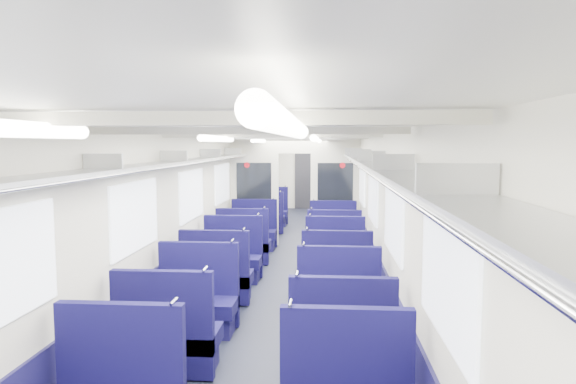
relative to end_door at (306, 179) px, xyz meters
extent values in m
cube|color=black|center=(0.00, -8.94, -1.00)|extent=(2.80, 18.00, 0.01)
cube|color=silver|center=(0.00, -8.94, 1.35)|extent=(2.80, 18.00, 0.01)
cube|color=beige|center=(-1.40, -8.94, 0.18)|extent=(0.02, 18.00, 2.35)
cube|color=#14113B|center=(-1.39, -8.94, -0.65)|extent=(0.03, 17.90, 0.70)
cube|color=beige|center=(1.40, -8.94, 0.18)|extent=(0.02, 18.00, 2.35)
cube|color=#14113B|center=(1.39, -8.94, -0.65)|extent=(0.03, 17.90, 0.70)
cube|color=beige|center=(0.00, 0.06, 0.18)|extent=(2.80, 0.02, 2.35)
cube|color=#B2B5BA|center=(-1.22, -8.94, 0.97)|extent=(0.34, 17.40, 0.04)
cylinder|color=silver|center=(-1.04, -8.94, 0.95)|extent=(0.02, 17.40, 0.02)
cube|color=#B2B5BA|center=(-1.22, -12.94, 1.05)|extent=(0.34, 0.03, 0.14)
cube|color=#B2B5BA|center=(-1.22, -10.94, 1.05)|extent=(0.34, 0.03, 0.14)
cube|color=#B2B5BA|center=(-1.22, -8.94, 1.05)|extent=(0.34, 0.03, 0.14)
cube|color=#B2B5BA|center=(-1.22, -6.94, 1.05)|extent=(0.34, 0.03, 0.14)
cube|color=#B2B5BA|center=(-1.22, -4.94, 1.05)|extent=(0.34, 0.03, 0.14)
cube|color=#B2B5BA|center=(-1.22, -2.94, 1.05)|extent=(0.34, 0.03, 0.14)
cube|color=#B2B5BA|center=(-1.22, -0.94, 1.05)|extent=(0.34, 0.03, 0.14)
cube|color=#B2B5BA|center=(1.22, -8.94, 0.97)|extent=(0.34, 17.40, 0.04)
cylinder|color=silver|center=(1.04, -8.94, 0.95)|extent=(0.02, 17.40, 0.02)
cube|color=#B2B5BA|center=(1.22, -14.94, 1.05)|extent=(0.34, 0.03, 0.14)
cube|color=#B2B5BA|center=(1.22, -12.94, 1.05)|extent=(0.34, 0.03, 0.14)
cube|color=#B2B5BA|center=(1.22, -10.94, 1.05)|extent=(0.34, 0.03, 0.14)
cube|color=#B2B5BA|center=(1.22, -8.94, 1.05)|extent=(0.34, 0.03, 0.14)
cube|color=#B2B5BA|center=(1.22, -6.94, 1.05)|extent=(0.34, 0.03, 0.14)
cube|color=#B2B5BA|center=(1.22, -4.94, 1.05)|extent=(0.34, 0.03, 0.14)
cube|color=#B2B5BA|center=(1.22, -2.94, 1.05)|extent=(0.34, 0.03, 0.14)
cube|color=#B2B5BA|center=(1.22, -0.94, 1.05)|extent=(0.34, 0.03, 0.14)
cube|color=white|center=(-1.38, -11.84, 0.42)|extent=(0.02, 1.30, 0.75)
cube|color=white|center=(-1.38, -9.54, 0.42)|extent=(0.02, 1.30, 0.75)
cube|color=white|center=(-1.38, -7.24, 0.42)|extent=(0.02, 1.30, 0.75)
cube|color=white|center=(-1.38, -4.44, 0.42)|extent=(0.02, 1.30, 0.75)
cube|color=white|center=(-1.38, -2.14, 0.42)|extent=(0.02, 1.30, 0.75)
cube|color=white|center=(1.38, -14.14, 0.42)|extent=(0.02, 1.30, 0.75)
cube|color=white|center=(1.38, -11.84, 0.42)|extent=(0.02, 1.30, 0.75)
cube|color=white|center=(1.38, -9.54, 0.42)|extent=(0.02, 1.30, 0.75)
cube|color=white|center=(1.38, -7.24, 0.42)|extent=(0.02, 1.30, 0.75)
cube|color=white|center=(1.38, -4.44, 0.42)|extent=(0.02, 1.30, 0.75)
cube|color=white|center=(1.38, -2.14, 0.42)|extent=(0.02, 1.30, 0.75)
cube|color=beige|center=(0.00, -14.94, 1.31)|extent=(2.70, 0.06, 0.06)
cube|color=beige|center=(0.00, -12.94, 1.31)|extent=(2.70, 0.06, 0.06)
cube|color=beige|center=(0.00, -10.94, 1.31)|extent=(2.70, 0.06, 0.06)
cube|color=beige|center=(0.00, -8.94, 1.31)|extent=(2.70, 0.06, 0.06)
cube|color=beige|center=(0.00, -6.94, 1.31)|extent=(2.70, 0.06, 0.06)
cube|color=beige|center=(0.00, -4.94, 1.31)|extent=(2.70, 0.06, 0.06)
cube|color=beige|center=(0.00, -2.94, 1.31)|extent=(2.70, 0.06, 0.06)
cube|color=beige|center=(0.00, -0.94, 1.31)|extent=(2.70, 0.06, 0.06)
cylinder|color=white|center=(-0.55, -11.44, 1.26)|extent=(0.07, 1.60, 0.07)
cylinder|color=white|center=(-0.55, -7.94, 1.26)|extent=(0.07, 1.60, 0.07)
cylinder|color=white|center=(-0.55, -3.44, 1.26)|extent=(0.07, 1.60, 0.07)
cylinder|color=white|center=(0.55, -15.44, 1.26)|extent=(0.07, 1.60, 0.07)
cylinder|color=white|center=(0.55, -11.44, 1.26)|extent=(0.07, 1.60, 0.07)
cylinder|color=white|center=(0.55, -7.94, 1.26)|extent=(0.07, 1.60, 0.07)
cylinder|color=white|center=(0.55, -3.44, 1.26)|extent=(0.07, 1.60, 0.07)
cube|color=black|center=(0.00, 0.00, 0.00)|extent=(0.75, 0.06, 2.00)
cube|color=beige|center=(-0.88, -6.29, 0.18)|extent=(1.05, 0.08, 2.35)
cube|color=black|center=(-0.87, -6.34, 0.40)|extent=(0.76, 0.02, 0.80)
cylinder|color=red|center=(-1.02, -6.35, 0.75)|extent=(0.12, 0.01, 0.12)
cube|color=beige|center=(0.88, -6.29, 0.18)|extent=(1.05, 0.08, 2.35)
cube|color=black|center=(0.87, -6.34, 0.40)|extent=(0.76, 0.02, 0.80)
cylinder|color=red|center=(1.02, -6.35, 0.75)|extent=(0.12, 0.01, 0.12)
cube|color=beige|center=(0.00, -6.29, 1.17)|extent=(0.70, 0.08, 0.35)
cube|color=#110E46|center=(-0.83, -13.61, -0.47)|extent=(0.96, 0.09, 1.02)
cylinder|color=silver|center=(-0.42, -13.61, 0.06)|extent=(0.02, 0.15, 0.02)
cube|color=#110E46|center=(0.83, -13.59, -0.47)|extent=(0.96, 0.09, 1.02)
cylinder|color=silver|center=(0.42, -13.59, 0.06)|extent=(0.02, 0.15, 0.02)
cube|color=#110E46|center=(-0.83, -12.46, -0.67)|extent=(0.96, 0.50, 0.16)
cube|color=#120E3B|center=(-0.83, -12.46, -0.88)|extent=(0.88, 0.40, 0.25)
cube|color=#110E46|center=(-0.83, -12.66, -0.47)|extent=(0.96, 0.09, 1.02)
cylinder|color=silver|center=(-0.42, -12.66, 0.06)|extent=(0.02, 0.15, 0.02)
cube|color=#110E46|center=(0.83, -12.56, -0.67)|extent=(0.96, 0.50, 0.16)
cube|color=#120E3B|center=(0.83, -12.56, -0.88)|extent=(0.88, 0.40, 0.25)
cube|color=#110E46|center=(0.83, -12.76, -0.47)|extent=(0.96, 0.09, 1.02)
cylinder|color=silver|center=(0.42, -12.76, 0.06)|extent=(0.02, 0.15, 0.02)
cube|color=#110E46|center=(-0.83, -11.51, -0.67)|extent=(0.96, 0.50, 0.16)
cube|color=#120E3B|center=(-0.83, -11.51, -0.88)|extent=(0.88, 0.40, 0.25)
cube|color=#110E46|center=(-0.83, -11.30, -0.47)|extent=(0.96, 0.09, 1.02)
cylinder|color=silver|center=(-0.42, -11.30, 0.06)|extent=(0.02, 0.15, 0.02)
cube|color=#110E46|center=(0.83, -11.63, -0.67)|extent=(0.96, 0.50, 0.16)
cube|color=#120E3B|center=(0.83, -11.63, -0.88)|extent=(0.88, 0.40, 0.25)
cube|color=#110E46|center=(0.83, -11.43, -0.47)|extent=(0.96, 0.09, 1.02)
cylinder|color=silver|center=(0.42, -11.43, 0.06)|extent=(0.02, 0.15, 0.02)
cube|color=#110E46|center=(-0.83, -10.28, -0.67)|extent=(0.96, 0.50, 0.16)
cube|color=#120E3B|center=(-0.83, -10.28, -0.88)|extent=(0.88, 0.40, 0.25)
cube|color=#110E46|center=(-0.83, -10.48, -0.47)|extent=(0.96, 0.09, 1.02)
cylinder|color=silver|center=(-0.42, -10.48, 0.06)|extent=(0.02, 0.15, 0.02)
cube|color=#110E46|center=(0.83, -10.18, -0.67)|extent=(0.96, 0.50, 0.16)
cube|color=#120E3B|center=(0.83, -10.18, -0.88)|extent=(0.88, 0.40, 0.25)
cube|color=#110E46|center=(0.83, -10.38, -0.47)|extent=(0.96, 0.09, 1.02)
cylinder|color=silver|center=(0.42, -10.38, 0.06)|extent=(0.02, 0.15, 0.02)
cube|color=#110E46|center=(-0.83, -9.26, -0.67)|extent=(0.96, 0.50, 0.16)
cube|color=#120E3B|center=(-0.83, -9.26, -0.88)|extent=(0.88, 0.40, 0.25)
cube|color=#110E46|center=(-0.83, -9.06, -0.47)|extent=(0.96, 0.09, 1.02)
cylinder|color=silver|center=(-0.42, -9.06, 0.06)|extent=(0.02, 0.15, 0.02)
cube|color=#110E46|center=(0.83, -9.24, -0.67)|extent=(0.96, 0.50, 0.16)
cube|color=#120E3B|center=(0.83, -9.24, -0.88)|extent=(0.88, 0.40, 0.25)
cube|color=#110E46|center=(0.83, -9.04, -0.47)|extent=(0.96, 0.09, 1.02)
cylinder|color=silver|center=(0.42, -9.04, 0.06)|extent=(0.02, 0.15, 0.02)
cube|color=#110E46|center=(-0.83, -7.98, -0.67)|extent=(0.96, 0.50, 0.16)
cube|color=#120E3B|center=(-0.83, -7.98, -0.88)|extent=(0.88, 0.40, 0.25)
cube|color=#110E46|center=(-0.83, -8.18, -0.47)|extent=(0.96, 0.09, 1.02)
cylinder|color=silver|center=(-0.42, -8.18, 0.06)|extent=(0.02, 0.15, 0.02)
cube|color=#110E46|center=(0.83, -8.05, -0.67)|extent=(0.96, 0.50, 0.16)
cube|color=#120E3B|center=(0.83, -8.05, -0.88)|extent=(0.88, 0.40, 0.25)
cube|color=#110E46|center=(0.83, -8.25, -0.47)|extent=(0.96, 0.09, 1.02)
cylinder|color=silver|center=(0.42, -8.25, 0.06)|extent=(0.02, 0.15, 0.02)
cube|color=#110E46|center=(-0.83, -6.83, -0.67)|extent=(0.96, 0.50, 0.16)
cube|color=#120E3B|center=(-0.83, -6.83, -0.88)|extent=(0.88, 0.40, 0.25)
cube|color=#110E46|center=(-0.83, -6.62, -0.47)|extent=(0.96, 0.09, 1.02)
cylinder|color=silver|center=(-0.42, -6.62, 0.06)|extent=(0.02, 0.15, 0.02)
cube|color=#110E46|center=(0.83, -6.98, -0.67)|extent=(0.96, 0.50, 0.16)
cube|color=#120E3B|center=(0.83, -6.98, -0.88)|extent=(0.88, 0.40, 0.25)
cube|color=#110E46|center=(0.83, -6.77, -0.47)|extent=(0.96, 0.09, 1.02)
cylinder|color=silver|center=(0.42, -6.77, 0.06)|extent=(0.02, 0.15, 0.02)
cube|color=#110E46|center=(-0.83, -4.77, -0.67)|extent=(0.96, 0.50, 0.16)
cube|color=#120E3B|center=(-0.83, -4.77, -0.88)|extent=(0.88, 0.40, 0.25)
cube|color=#110E46|center=(-0.83, -4.97, -0.47)|extent=(0.96, 0.09, 1.02)
cylinder|color=silver|center=(-0.42, -4.97, 0.06)|extent=(0.02, 0.15, 0.02)
cube|color=#110E46|center=(0.83, -4.74, -0.67)|extent=(0.96, 0.50, 0.16)
cube|color=#120E3B|center=(0.83, -4.74, -0.88)|extent=(0.88, 0.40, 0.25)
cube|color=#110E46|center=(0.83, -4.95, -0.47)|extent=(0.96, 0.09, 1.02)
cylinder|color=silver|center=(0.42, -4.95, 0.06)|extent=(0.02, 0.15, 0.02)
cube|color=#110E46|center=(-0.83, -3.72, -0.67)|extent=(0.96, 0.50, 0.16)
cube|color=#120E3B|center=(-0.83, -3.72, -0.88)|extent=(0.88, 0.40, 0.25)
cube|color=#110E46|center=(-0.83, -3.52, -0.47)|extent=(0.96, 0.09, 1.02)
cylinder|color=silver|center=(-0.42, -3.52, 0.06)|extent=(0.02, 0.15, 0.02)
cube|color=#110E46|center=(0.83, -3.63, -0.67)|extent=(0.96, 0.50, 0.16)
cube|color=#120E3B|center=(0.83, -3.63, -0.88)|extent=(0.88, 0.40, 0.25)
cube|color=#110E46|center=(0.83, -3.43, -0.47)|extent=(0.96, 0.09, 1.02)
cylinder|color=silver|center=(0.42, -3.43, 0.06)|extent=(0.02, 0.15, 0.02)
camera|label=1|loc=(0.67, -17.10, 1.20)|focal=31.42mm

